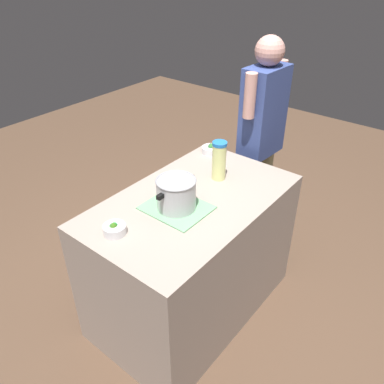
{
  "coord_description": "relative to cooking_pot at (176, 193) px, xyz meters",
  "views": [
    {
      "loc": [
        -1.48,
        -1.18,
        2.15
      ],
      "look_at": [
        0.0,
        0.0,
        0.94
      ],
      "focal_mm": 36.38,
      "sensor_mm": 36.0,
      "label": 1
    }
  ],
  "objects": [
    {
      "name": "broccoli_bowl_front",
      "position": [
        0.68,
        0.26,
        -0.07
      ],
      "size": [
        0.13,
        0.13,
        0.07
      ],
      "color": "silver",
      "rests_on": "counter_slab"
    },
    {
      "name": "cooking_pot",
      "position": [
        0.0,
        0.0,
        0.0
      ],
      "size": [
        0.29,
        0.23,
        0.18
      ],
      "color": "#B7B7BC",
      "rests_on": "dish_cloth"
    },
    {
      "name": "dish_cloth",
      "position": [
        0.0,
        -0.0,
        -0.1
      ],
      "size": [
        0.3,
        0.35,
        0.01
      ],
      "primitive_type": "cube",
      "color": "#72B27C",
      "rests_on": "counter_slab"
    },
    {
      "name": "lemonade_pitcher",
      "position": [
        0.42,
        0.01,
        0.03
      ],
      "size": [
        0.09,
        0.09,
        0.25
      ],
      "color": "#E7EB90",
      "rests_on": "counter_slab"
    },
    {
      "name": "broccoli_bowl_center",
      "position": [
        -0.37,
        0.1,
        -0.07
      ],
      "size": [
        0.12,
        0.12,
        0.06
      ],
      "color": "silver",
      "rests_on": "counter_slab"
    },
    {
      "name": "ground_plane",
      "position": [
        0.13,
        -0.01,
        -0.99
      ],
      "size": [
        8.0,
        8.0,
        0.0
      ],
      "primitive_type": "plane",
      "color": "brown"
    },
    {
      "name": "counter_slab",
      "position": [
        0.13,
        -0.01,
        -0.55
      ],
      "size": [
        1.31,
        0.78,
        0.89
      ],
      "primitive_type": "cube",
      "color": "gray",
      "rests_on": "ground_plane"
    },
    {
      "name": "person_cook",
      "position": [
        1.05,
        0.07,
        -0.08
      ],
      "size": [
        0.5,
        0.22,
        1.66
      ],
      "color": "tan",
      "rests_on": "ground_plane"
    }
  ]
}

